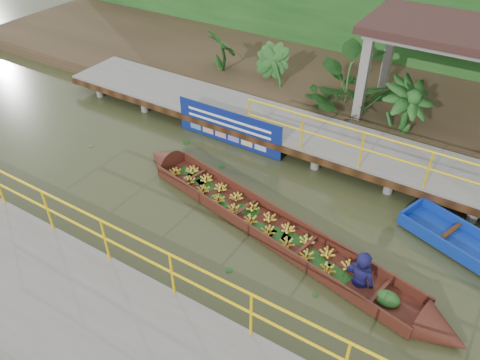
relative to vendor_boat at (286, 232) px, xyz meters
The scene contains 9 objects.
ground 1.64m from the vendor_boat, behind, with size 80.00×80.00×0.00m, color #292E17.
land_strip 7.85m from the vendor_boat, 101.82° to the left, with size 30.00×8.00×0.45m, color #312618.
far_dock 3.95m from the vendor_boat, 113.75° to the left, with size 16.00×2.06×1.66m.
near_dock 4.06m from the vendor_boat, 98.59° to the right, with size 18.00×2.40×1.73m.
pavilion 7.11m from the vendor_boat, 77.87° to the left, with size 4.40×3.00×3.00m.
foliage_backdrop 10.45m from the vendor_boat, 98.97° to the left, with size 30.00×0.80×4.00m, color #144015.
vendor_boat is the anchor object (origin of this frame).
blue_banner 4.19m from the vendor_boat, 140.51° to the left, with size 3.38×0.04×1.06m.
tropical_plants 5.59m from the vendor_boat, 83.31° to the left, with size 14.09×1.09×1.36m.
Camera 1 is at (4.70, -7.08, 7.37)m, focal length 35.00 mm.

